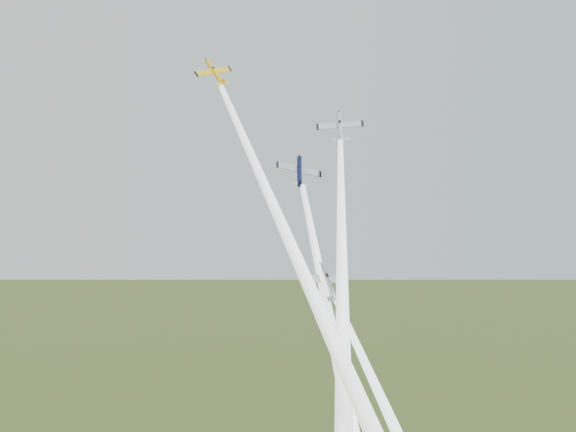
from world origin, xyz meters
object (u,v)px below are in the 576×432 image
object	(u,v)px
plane_yellow	(215,73)
plane_silver_low	(328,282)
plane_navy	(299,171)
plane_silver_right	(340,127)

from	to	relation	value
plane_yellow	plane_silver_low	size ratio (longest dim) A/B	0.81
plane_navy	plane_silver_low	size ratio (longest dim) A/B	0.95
plane_yellow	plane_silver_low	bearing A→B (deg)	-63.40
plane_yellow	plane_navy	bearing A→B (deg)	-21.93
plane_navy	plane_silver_right	xyz separation A→B (m)	(7.29, -0.38, 7.85)
plane_yellow	plane_silver_right	size ratio (longest dim) A/B	0.85
plane_silver_right	plane_navy	bearing A→B (deg)	-164.55
plane_yellow	plane_navy	xyz separation A→B (m)	(14.73, 0.15, -16.23)
plane_silver_right	plane_yellow	bearing A→B (deg)	-162.17
plane_navy	plane_silver_right	distance (m)	10.72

